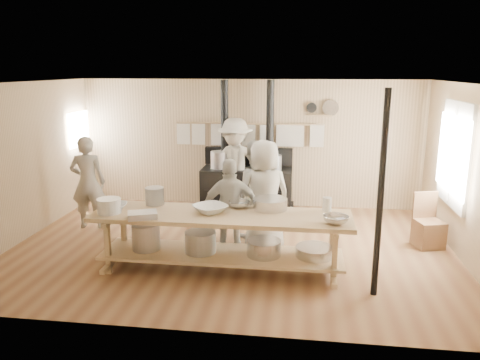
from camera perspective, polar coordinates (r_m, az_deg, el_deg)
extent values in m
plane|color=brown|center=(7.62, -1.09, -8.19)|extent=(7.00, 7.00, 0.00)
plane|color=tan|center=(9.68, 1.12, 4.48)|extent=(7.00, 0.00, 7.00)
plane|color=tan|center=(4.87, -5.62, -4.73)|extent=(7.00, 0.00, 7.00)
plane|color=tan|center=(8.50, -25.16, 1.93)|extent=(0.00, 5.00, 5.00)
plane|color=tan|center=(7.56, 26.10, 0.52)|extent=(0.00, 5.00, 5.00)
plane|color=#C0B18F|center=(7.09, -1.18, 11.74)|extent=(7.00, 7.00, 0.00)
cube|color=beige|center=(8.07, 24.74, 2.86)|extent=(0.06, 1.35, 1.65)
plane|color=white|center=(8.06, 24.47, 2.88)|extent=(0.00, 1.50, 1.50)
cube|color=beige|center=(8.06, 24.40, 2.88)|extent=(0.02, 0.03, 1.50)
plane|color=white|center=(10.15, -19.06, 5.88)|extent=(0.00, 0.90, 0.90)
cube|color=black|center=(9.47, 0.82, -1.13)|extent=(1.80, 0.70, 0.85)
cube|color=black|center=(9.57, 0.81, -3.30)|extent=(1.90, 0.75, 0.10)
cube|color=black|center=(9.63, 1.04, 2.92)|extent=(1.80, 0.12, 0.35)
cylinder|color=black|center=(9.34, -1.88, 6.78)|extent=(0.15, 0.15, 1.75)
cylinder|color=black|center=(9.24, 3.67, 6.68)|extent=(0.15, 0.15, 1.75)
cylinder|color=#B2B2B7|center=(9.42, -2.50, 2.49)|extent=(0.36, 0.36, 0.34)
cylinder|color=gray|center=(9.25, 4.18, 2.13)|extent=(0.30, 0.30, 0.30)
cylinder|color=tan|center=(9.53, 1.06, 6.89)|extent=(3.00, 0.04, 0.04)
cube|color=silver|center=(9.80, -6.85, 5.68)|extent=(0.28, 0.01, 0.46)
cube|color=silver|center=(9.72, -4.91, 5.67)|extent=(0.28, 0.01, 0.46)
cube|color=silver|center=(9.65, -2.95, 5.64)|extent=(0.28, 0.01, 0.46)
cube|color=silver|center=(9.60, -0.96, 5.61)|extent=(0.28, 0.01, 0.46)
cube|color=silver|center=(9.55, 1.06, 5.58)|extent=(0.28, 0.01, 0.46)
cube|color=silver|center=(9.52, 3.08, 5.53)|extent=(0.28, 0.01, 0.46)
cube|color=silver|center=(9.50, 5.12, 5.48)|extent=(0.28, 0.01, 0.46)
cube|color=silver|center=(9.49, 7.17, 5.42)|extent=(0.28, 0.01, 0.46)
cube|color=silver|center=(9.50, 9.21, 5.36)|extent=(0.28, 0.01, 0.46)
cube|color=tan|center=(9.47, 9.60, 7.76)|extent=(0.50, 0.14, 0.03)
cylinder|color=black|center=(9.47, 8.72, 8.70)|extent=(0.20, 0.04, 0.20)
cylinder|color=silver|center=(9.49, 10.98, 8.62)|extent=(0.32, 0.03, 0.32)
cube|color=tan|center=(6.51, -2.32, -4.38)|extent=(3.60, 0.90, 0.06)
cube|color=tan|center=(6.71, -2.27, -9.02)|extent=(3.40, 0.80, 0.04)
cube|color=tan|center=(6.73, -2.27, -9.42)|extent=(3.30, 0.06, 0.06)
cube|color=tan|center=(6.80, -15.82, -7.63)|extent=(0.07, 0.07, 0.85)
cube|color=tan|center=(7.32, -13.98, -5.99)|extent=(0.07, 0.07, 0.85)
cube|color=tan|center=(6.29, 11.46, -9.14)|extent=(0.07, 0.07, 0.85)
cube|color=tan|center=(6.85, 11.14, -7.22)|extent=(0.07, 0.07, 0.85)
cylinder|color=#B2B2B7|center=(6.89, -11.40, -6.78)|extent=(0.40, 0.40, 0.38)
cylinder|color=gray|center=(6.70, -4.84, -7.53)|extent=(0.44, 0.44, 0.30)
cylinder|color=silver|center=(6.59, 2.92, -8.24)|extent=(0.48, 0.48, 0.22)
cylinder|color=silver|center=(6.59, 9.06, -8.77)|extent=(0.52, 0.52, 0.14)
cylinder|color=black|center=(5.93, 16.76, -1.92)|extent=(0.08, 0.08, 2.60)
imported|color=#A4A092|center=(8.74, -18.05, -0.29)|extent=(0.67, 0.50, 1.67)
imported|color=#A4A092|center=(7.82, 1.64, -1.20)|extent=(0.90, 0.75, 1.67)
imported|color=#A4A092|center=(7.30, 2.95, -1.93)|extent=(1.01, 0.86, 1.76)
imported|color=#A4A092|center=(6.99, -1.13, -3.57)|extent=(0.96, 0.56, 1.53)
imported|color=#A4A092|center=(9.24, -0.60, 1.77)|extent=(1.27, 0.80, 1.88)
cube|color=brown|center=(8.16, 21.99, -6.09)|extent=(0.50, 0.50, 0.44)
cube|color=brown|center=(8.19, 21.62, -2.96)|extent=(0.40, 0.15, 0.48)
imported|color=white|center=(6.88, -15.23, -3.19)|extent=(0.42, 0.42, 0.10)
imported|color=silver|center=(6.77, -0.08, -2.98)|extent=(0.43, 0.43, 0.10)
imported|color=white|center=(6.55, -3.67, -3.52)|extent=(0.64, 0.64, 0.11)
imported|color=silver|center=(6.21, 11.61, -4.75)|extent=(0.46, 0.46, 0.10)
cube|color=#B2B2B7|center=(6.43, -11.80, -4.21)|extent=(0.45, 0.38, 0.09)
cylinder|color=silver|center=(6.70, 3.68, -2.91)|extent=(0.59, 0.59, 0.16)
cylinder|color=gray|center=(7.02, -10.37, -1.92)|extent=(0.35, 0.35, 0.26)
cylinder|color=white|center=(6.75, -15.67, -3.05)|extent=(0.42, 0.42, 0.21)
cylinder|color=white|center=(6.71, 10.56, -2.92)|extent=(0.14, 0.14, 0.20)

